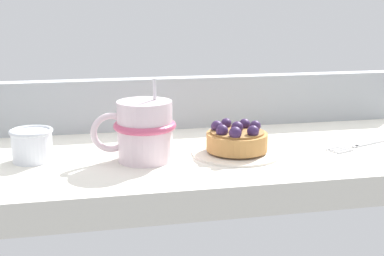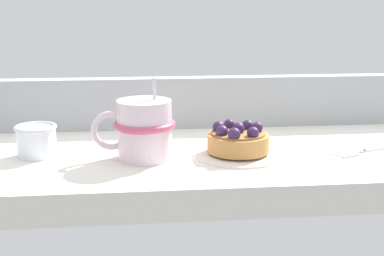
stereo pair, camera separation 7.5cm
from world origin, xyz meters
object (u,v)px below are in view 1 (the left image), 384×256
dessert_plate (237,152)px  raspberry_tart (237,139)px  dessert_fork (367,143)px  sugar_bowl (32,144)px  coffee_mug (143,130)px

dessert_plate → raspberry_tart: 2.08cm
dessert_fork → sugar_bowl: bearing=177.8°
coffee_mug → dessert_fork: bearing=1.4°
raspberry_tart → sugar_bowl: (-29.73, 2.64, 0.11)cm
dessert_plate → dessert_fork: same height
raspberry_tart → sugar_bowl: bearing=174.9°
sugar_bowl → coffee_mug: bearing=-10.4°
dessert_plate → sugar_bowl: (-29.77, 2.62, 2.19)cm
coffee_mug → sugar_bowl: coffee_mug is taller
raspberry_tart → sugar_bowl: raspberry_tart is taller
dessert_plate → raspberry_tart: raspberry_tart is taller
dessert_plate → coffee_mug: bearing=-178.9°
coffee_mug → dessert_fork: size_ratio=0.75×
raspberry_tart → dessert_fork: bearing=1.7°
coffee_mug → sugar_bowl: size_ratio=1.97×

